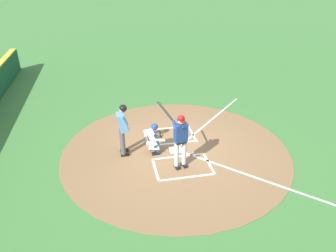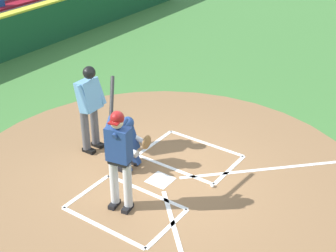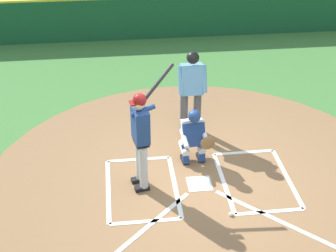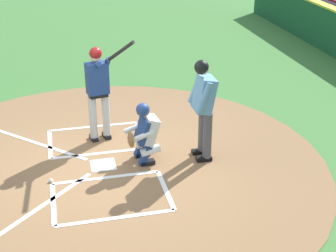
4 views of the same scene
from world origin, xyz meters
name	(u,v)px [view 1 (image 1 of 4)]	position (x,y,z in m)	size (l,w,h in m)	color
ground_plane	(176,150)	(0.00, 0.00, 0.00)	(120.00, 120.00, 0.00)	#427A38
dirt_circle	(176,150)	(0.00, 0.00, 0.01)	(8.00, 8.00, 0.01)	olive
home_plate_and_chalk	(199,147)	(0.00, 0.88, 0.01)	(7.93, 4.91, 0.01)	white
batter	(180,138)	(1.03, -0.09, 1.10)	(0.86, 0.86, 2.13)	#BCBCBC
catcher	(154,138)	(-0.01, -0.76, 0.59)	(0.63, 0.61, 1.13)	black
plate_umpire	(123,127)	(-0.11, -1.80, 1.08)	(0.58, 0.41, 1.86)	#4C4C51
baseball	(197,141)	(-0.38, 0.91, 0.04)	(0.07, 0.07, 0.07)	white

